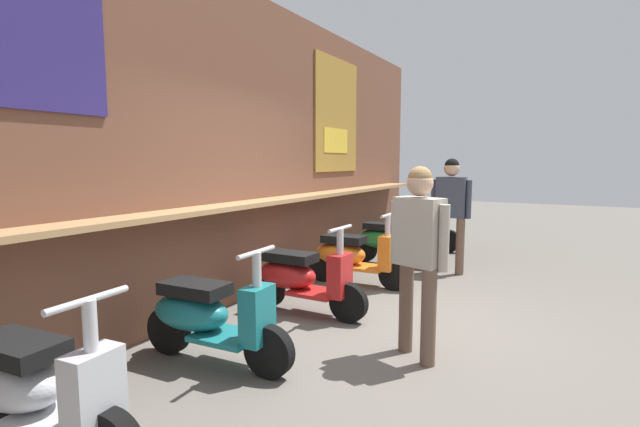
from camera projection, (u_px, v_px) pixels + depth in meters
The scene contains 10 objects.
ground_plane at pixel (395, 331), 4.44m from camera, with size 30.37×30.37×0.00m, color #605B54.
market_stall_facade at pixel (227, 148), 5.22m from camera, with size 10.85×0.61×3.54m.
scooter_silver at pixel (33, 389), 2.53m from camera, with size 0.49×1.40×0.97m.
scooter_teal at pixel (207, 316), 3.71m from camera, with size 0.47×1.40×0.97m.
scooter_red at pixel (300, 277), 4.94m from camera, with size 0.46×1.40×0.97m.
scooter_orange at pixel (352, 256), 6.07m from camera, with size 0.46×1.40×0.97m.
scooter_green at pixel (389, 240), 7.25m from camera, with size 0.46×1.40×0.97m.
scooter_black at pixel (417, 228), 8.50m from camera, with size 0.46×1.40×0.97m.
shopper_with_handbag at pixel (450, 204), 6.64m from camera, with size 0.29×0.65×1.66m.
shopper_browsing at pixel (419, 243), 3.74m from camera, with size 0.31×0.53×1.58m.
Camera 1 is at (-4.09, -1.46, 1.63)m, focal length 26.03 mm.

